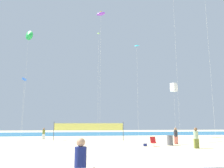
{
  "coord_description": "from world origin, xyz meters",
  "views": [
    {
      "loc": [
        -2.15,
        -17.66,
        2.09
      ],
      "look_at": [
        1.78,
        8.08,
        6.68
      ],
      "focal_mm": 36.4,
      "sensor_mm": 36.0,
      "label": 1
    }
  ],
  "objects": [
    {
      "name": "folding_beach_chair",
      "position": [
        5.1,
        3.69,
        0.47
      ],
      "size": [
        0.52,
        0.65,
        0.89
      ],
      "rotation": [
        0.0,
        0.0,
        0.24
      ],
      "color": "red",
      "rests_on": "ground"
    },
    {
      "name": "kite_blue_diamond",
      "position": [
        -9.7,
        15.64,
        8.35
      ],
      "size": [
        0.87,
        0.87,
        8.67
      ],
      "color": "silver",
      "rests_on": "ground"
    },
    {
      "name": "beachgoer_charcoal_shirt",
      "position": [
        8.25,
        5.64,
        0.92
      ],
      "size": [
        0.39,
        0.39,
        1.72
      ],
      "rotation": [
        0.0,
        0.0,
        3.16
      ],
      "color": "#EA7260",
      "rests_on": "ground"
    },
    {
      "name": "beachgoer_olive_shirt",
      "position": [
        -6.69,
        15.73,
        0.83
      ],
      "size": [
        0.36,
        0.36,
        1.56
      ],
      "rotation": [
        0.0,
        0.0,
        5.93
      ],
      "color": "white",
      "rests_on": "ground"
    },
    {
      "name": "beach_handbag",
      "position": [
        4.32,
        3.85,
        0.13
      ],
      "size": [
        0.32,
        0.16,
        0.26
      ],
      "primitive_type": "cube",
      "color": "navy",
      "rests_on": "ground"
    },
    {
      "name": "kite_cyan_diamond",
      "position": [
        5.71,
        11.34,
        12.51
      ],
      "size": [
        0.76,
        0.76,
        12.96
      ],
      "color": "silver",
      "rests_on": "ground"
    },
    {
      "name": "trash_barrel",
      "position": [
        7.03,
        4.33,
        0.49
      ],
      "size": [
        0.58,
        0.58,
        0.99
      ],
      "primitive_type": "cylinder",
      "color": "#595960",
      "rests_on": "ground"
    },
    {
      "name": "ground_plane",
      "position": [
        0.0,
        0.0,
        0.0
      ],
      "size": [
        120.0,
        120.0,
        0.0
      ],
      "primitive_type": "plane",
      "color": "beige"
    },
    {
      "name": "mother_figure",
      "position": [
        -2.01,
        -10.18,
        0.88
      ],
      "size": [
        0.38,
        0.38,
        1.65
      ],
      "rotation": [
        0.0,
        0.0,
        0.14
      ],
      "color": "#19727A",
      "rests_on": "ground"
    },
    {
      "name": "kite_violet_inflatable",
      "position": [
        0.8,
        12.06,
        17.35
      ],
      "size": [
        1.36,
        1.03,
        17.78
      ],
      "color": "silver",
      "rests_on": "ground"
    },
    {
      "name": "volleyball_net",
      "position": [
        -0.64,
        12.29,
        1.64
      ],
      "size": [
        8.95,
        1.28,
        2.4
      ],
      "color": "#4C4C51",
      "rests_on": "ground"
    },
    {
      "name": "beachgoer_sage_shirt",
      "position": [
        8.2,
        1.35,
        0.95
      ],
      "size": [
        0.41,
        0.41,
        1.78
      ],
      "rotation": [
        0.0,
        0.0,
        4.73
      ],
      "color": "olive",
      "rests_on": "ground"
    },
    {
      "name": "kite_white_box",
      "position": [
        13.79,
        17.97,
        8.17
      ],
      "size": [
        1.18,
        1.18,
        8.87
      ],
      "color": "silver",
      "rests_on": "ground"
    },
    {
      "name": "ocean_band",
      "position": [
        0.0,
        33.45,
        0.0
      ],
      "size": [
        120.0,
        20.0,
        0.01
      ],
      "primitive_type": "cube",
      "color": "#1E6B99",
      "rests_on": "ground"
    },
    {
      "name": "kite_lime_diamond",
      "position": [
        1.04,
        17.95,
        15.99
      ],
      "size": [
        0.49,
        0.48,
        17.16
      ],
      "color": "silver",
      "rests_on": "ground"
    },
    {
      "name": "kite_green_delta",
      "position": [
        -10.34,
        19.02,
        16.35
      ],
      "size": [
        1.52,
        1.15,
        17.15
      ],
      "color": "silver",
      "rests_on": "ground"
    }
  ]
}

